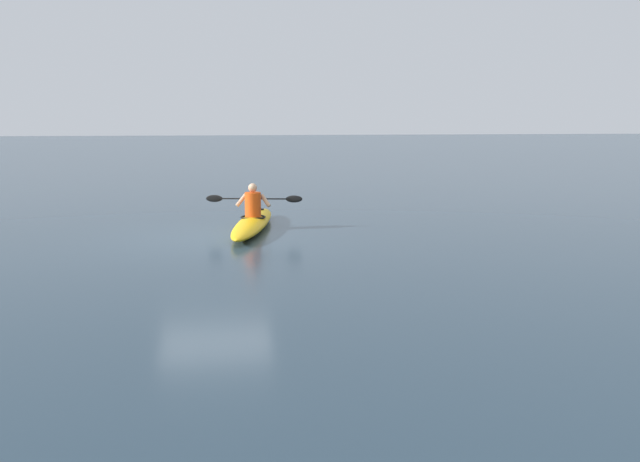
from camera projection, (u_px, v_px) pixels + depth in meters
The scene contains 3 objects.
ground_plane at pixel (213, 238), 14.95m from camera, with size 160.00×160.00×0.00m, color #283D4C.
kayak at pixel (253, 223), 16.03m from camera, with size 1.52×4.60×0.32m.
kayaker at pixel (253, 202), 16.03m from camera, with size 2.29×0.63×0.78m.
Camera 1 is at (-0.29, 14.89, 2.68)m, focal length 37.97 mm.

